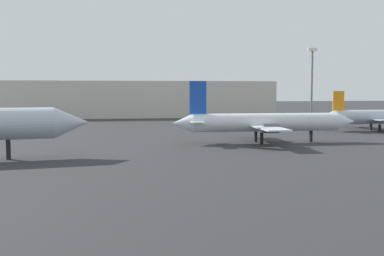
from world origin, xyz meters
The scene contains 4 objects.
airplane_distant centered at (20.69, 56.83, 3.14)m, with size 28.83×20.19×9.41m.
airplane_far_left centered at (50.25, 73.44, 2.72)m, with size 25.97×22.23×7.87m.
light_mast_right centered at (46.62, 97.08, 10.41)m, with size 2.40×0.50×18.33m.
terminal_building centered at (6.84, 129.98, 5.30)m, with size 78.43×19.81×10.60m, color beige.
Camera 1 is at (-2.39, -10.43, 8.12)m, focal length 43.27 mm.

